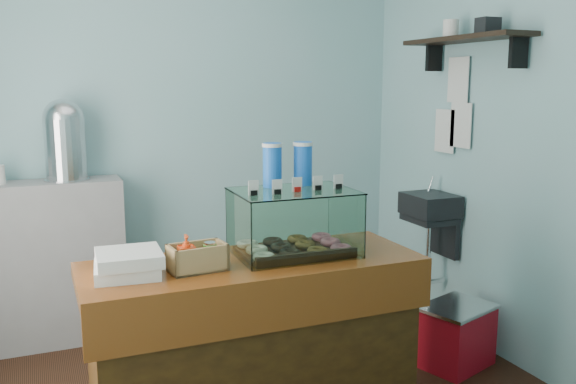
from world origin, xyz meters
name	(u,v)px	position (x,y,z in m)	size (l,w,h in m)	color
room_shell	(239,88)	(0.03, 0.01, 1.71)	(3.54, 3.04, 2.82)	#7FBABA
counter	(254,348)	(0.00, -0.25, 0.46)	(1.60, 0.60, 0.90)	#482C0D
back_shelf	(46,264)	(-0.90, 1.32, 0.55)	(1.00, 0.32, 1.10)	gray
display_case	(292,217)	(0.23, -0.18, 1.08)	(0.59, 0.44, 0.53)	#32180F
condiment_crate	(196,257)	(-0.29, -0.30, 0.96)	(0.26, 0.17, 0.17)	tan
pastry_boxes	(128,264)	(-0.58, -0.26, 0.95)	(0.30, 0.30, 0.11)	silver
coffee_urn	(65,138)	(-0.73, 1.32, 1.38)	(0.29, 0.29, 0.53)	silver
red_cooler	(456,335)	(1.40, -0.01, 0.19)	(0.52, 0.46, 0.39)	#B70E1C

